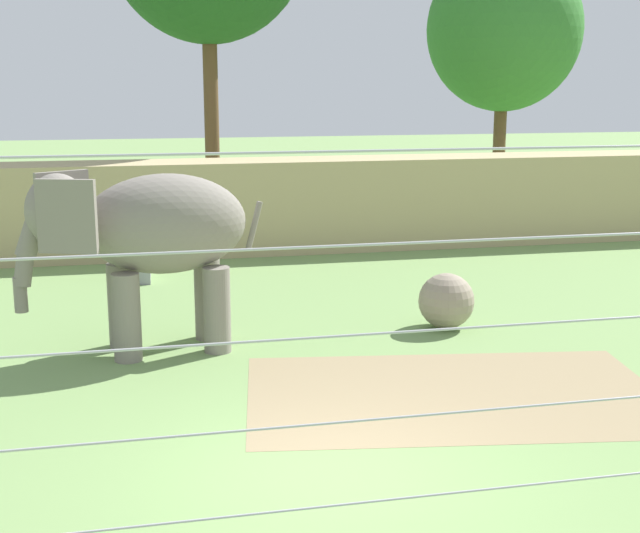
{
  "coord_description": "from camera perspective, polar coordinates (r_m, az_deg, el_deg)",
  "views": [
    {
      "loc": [
        -2.17,
        -9.07,
        4.45
      ],
      "look_at": [
        0.9,
        4.81,
        1.4
      ],
      "focal_mm": 48.93,
      "sensor_mm": 36.0,
      "label": 1
    }
  ],
  "objects": [
    {
      "name": "ground_plane",
      "position": [
        10.34,
        0.9,
        -13.41
      ],
      "size": [
        120.0,
        120.0,
        0.0
      ],
      "primitive_type": "plane",
      "color": "#759956"
    },
    {
      "name": "dirt_patch",
      "position": [
        12.9,
        8.77,
        -8.21
      ],
      "size": [
        6.46,
        4.52,
        0.01
      ],
      "primitive_type": "cube",
      "rotation": [
        0.0,
        0.0,
        -0.15
      ],
      "color": "#937F5B",
      "rests_on": "ground"
    },
    {
      "name": "embankment_wall",
      "position": [
        22.91,
        -6.94,
        3.88
      ],
      "size": [
        36.0,
        1.8,
        2.41
      ],
      "primitive_type": "cube",
      "color": "tan",
      "rests_on": "ground"
    },
    {
      "name": "elephant",
      "position": [
        14.5,
        -11.27,
        2.16
      ],
      "size": [
        4.08,
        1.83,
        3.02
      ],
      "color": "gray",
      "rests_on": "ground"
    },
    {
      "name": "enrichment_ball",
      "position": [
        16.04,
        8.26,
        -2.24
      ],
      "size": [
        1.02,
        1.02,
        1.02
      ],
      "primitive_type": "sphere",
      "color": "gray",
      "rests_on": "ground"
    },
    {
      "name": "cable_fence",
      "position": [
        6.56,
        7.83,
        -9.15
      ],
      "size": [
        11.7,
        0.27,
        4.15
      ],
      "color": "brown",
      "rests_on": "ground"
    },
    {
      "name": "feed_trough",
      "position": [
        20.33,
        -11.73,
        -0.16
      ],
      "size": [
        0.55,
        1.42,
        0.44
      ],
      "color": "gray",
      "rests_on": "ground"
    },
    {
      "name": "tree_left_of_centre",
      "position": [
        31.52,
        11.95,
        14.9
      ],
      "size": [
        5.28,
        5.28,
        8.91
      ],
      "color": "brown",
      "rests_on": "ground"
    }
  ]
}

